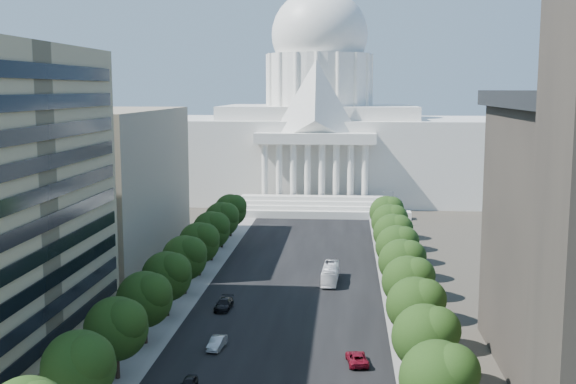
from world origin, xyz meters
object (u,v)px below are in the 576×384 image
(car_red, at_px, (357,358))
(city_bus, at_px, (330,274))
(car_dark_a, at_px, (189,384))
(car_silver, at_px, (217,343))
(car_dark_b, at_px, (224,304))

(car_red, xyz_separation_m, city_bus, (-4.25, 38.46, 0.81))
(car_dark_a, height_order, car_silver, car_silver)
(car_dark_a, height_order, car_red, car_red)
(car_silver, relative_size, car_red, 0.90)
(car_silver, distance_m, car_dark_b, 17.31)
(car_dark_a, relative_size, car_silver, 0.87)
(car_dark_a, height_order, car_dark_b, car_dark_b)
(car_dark_b, bearing_deg, car_red, -42.04)
(city_bus, bearing_deg, car_dark_b, -130.50)
(car_dark_a, distance_m, city_bus, 50.27)
(car_dark_b, bearing_deg, car_silver, -79.50)
(car_silver, bearing_deg, car_red, -4.61)
(car_red, relative_size, city_bus, 0.48)
(car_red, height_order, city_bus, city_bus)
(car_silver, height_order, car_red, car_silver)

